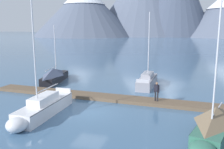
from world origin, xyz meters
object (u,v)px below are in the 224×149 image
at_px(sailboat_second_berth, 42,108).
at_px(person_on_dock, 157,90).
at_px(sailboat_mid_dock_starboard, 213,125).
at_px(sailboat_nearest_berth, 55,75).
at_px(sailboat_mid_dock_port, 148,80).

height_order(sailboat_second_berth, person_on_dock, sailboat_second_berth).
bearing_deg(sailboat_mid_dock_starboard, sailboat_nearest_berth, 147.11).
xyz_separation_m(sailboat_second_berth, sailboat_mid_dock_port, (5.98, 12.69, -0.00)).
relative_size(sailboat_second_berth, sailboat_mid_dock_port, 1.09).
bearing_deg(sailboat_mid_dock_port, sailboat_second_berth, -115.25).
bearing_deg(sailboat_nearest_berth, sailboat_mid_dock_port, 7.11).
relative_size(sailboat_nearest_berth, sailboat_mid_dock_port, 0.90).
bearing_deg(sailboat_mid_dock_port, sailboat_mid_dock_starboard, -64.40).
distance_m(sailboat_nearest_berth, person_on_dock, 14.45).
bearing_deg(sailboat_second_berth, sailboat_nearest_berth, 115.77).
bearing_deg(sailboat_mid_dock_starboard, sailboat_mid_dock_port, 115.60).
relative_size(sailboat_nearest_berth, sailboat_second_berth, 0.82).
bearing_deg(sailboat_nearest_berth, person_on_dock, -22.56).
distance_m(sailboat_second_berth, person_on_dock, 9.77).
height_order(sailboat_nearest_berth, person_on_dock, sailboat_nearest_berth).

